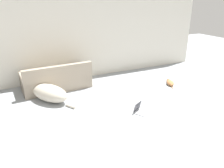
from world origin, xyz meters
name	(u,v)px	position (x,y,z in m)	size (l,w,h in m)	color
ground_plane	(215,167)	(0.00, 0.00, 0.00)	(20.00, 20.00, 0.00)	#999EA3
wall_back	(97,35)	(0.00, 4.78, 1.34)	(7.61, 0.06, 2.67)	silver
couch	(57,80)	(-1.50, 4.17, 0.25)	(1.90, 0.97, 0.76)	tan
dog	(48,93)	(-1.87, 3.50, 0.20)	(1.04, 1.47, 0.41)	beige
cat	(170,83)	(1.60, 3.02, 0.06)	(0.34, 0.54, 0.12)	#BC7A47
laptop_open	(139,109)	(-0.13, 1.97, 0.08)	(0.39, 0.39, 0.24)	#B7B7BC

